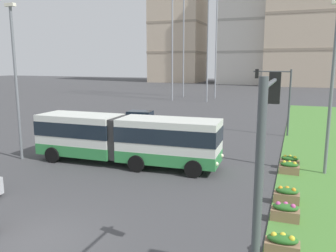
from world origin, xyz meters
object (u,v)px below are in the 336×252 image
(flower_planter_3, at_px, (289,168))
(apartment_tower_west, at_px, (179,10))
(flower_planter_0, at_px, (282,245))
(flower_planter_2, at_px, (287,195))
(flower_planter_4, at_px, (290,161))
(streetlight_median, at_px, (332,83))
(car_navy_sedan, at_px, (141,119))
(apartment_tower_westcentre, at_px, (253,7))
(flower_planter_1, at_px, (285,212))
(traffic_light_far_right, at_px, (277,91))
(articulated_bus, at_px, (126,138))
(streetlight_left, at_px, (16,77))
(traffic_light_near_right, at_px, (264,167))

(flower_planter_3, relative_size, apartment_tower_west, 0.02)
(flower_planter_0, distance_m, flower_planter_2, 4.59)
(flower_planter_4, distance_m, streetlight_median, 5.17)
(car_navy_sedan, height_order, apartment_tower_westcentre, apartment_tower_westcentre)
(car_navy_sedan, height_order, flower_planter_1, car_navy_sedan)
(flower_planter_3, bearing_deg, traffic_light_far_right, 97.35)
(flower_planter_4, relative_size, traffic_light_far_right, 0.19)
(flower_planter_1, relative_size, apartment_tower_west, 0.02)
(flower_planter_3, distance_m, traffic_light_far_right, 11.66)
(apartment_tower_west, bearing_deg, flower_planter_1, -68.89)
(flower_planter_3, bearing_deg, apartment_tower_westcentre, 98.72)
(car_navy_sedan, bearing_deg, streetlight_median, -31.92)
(articulated_bus, relative_size, flower_planter_2, 10.83)
(apartment_tower_west, bearing_deg, flower_planter_0, -69.41)
(flower_planter_2, distance_m, apartment_tower_west, 106.74)
(flower_planter_1, height_order, apartment_tower_westcentre, apartment_tower_westcentre)
(articulated_bus, height_order, streetlight_left, streetlight_left)
(car_navy_sedan, bearing_deg, streetlight_left, -100.35)
(flower_planter_2, bearing_deg, articulated_bus, 162.23)
(streetlight_median, relative_size, apartment_tower_west, 0.20)
(car_navy_sedan, height_order, traffic_light_near_right, traffic_light_near_right)
(flower_planter_2, distance_m, flower_planter_3, 4.38)
(flower_planter_2, bearing_deg, traffic_light_near_right, -92.70)
(car_navy_sedan, bearing_deg, flower_planter_1, -50.24)
(flower_planter_1, height_order, flower_planter_4, same)
(streetlight_median, distance_m, apartment_tower_westcentre, 93.19)
(flower_planter_3, height_order, apartment_tower_westcentre, apartment_tower_westcentre)
(articulated_bus, xyz_separation_m, flower_planter_2, (9.65, -3.09, -1.23))
(articulated_bus, distance_m, streetlight_left, 8.07)
(car_navy_sedan, bearing_deg, flower_planter_2, -46.89)
(car_navy_sedan, relative_size, flower_planter_3, 4.15)
(flower_planter_2, height_order, apartment_tower_westcentre, apartment_tower_westcentre)
(flower_planter_3, xyz_separation_m, flower_planter_4, (0.00, 1.32, 0.00))
(streetlight_left, bearing_deg, apartment_tower_west, 102.71)
(flower_planter_3, relative_size, flower_planter_4, 1.00)
(flower_planter_3, distance_m, traffic_light_near_right, 13.38)
(flower_planter_0, relative_size, flower_planter_4, 1.00)
(streetlight_left, bearing_deg, traffic_light_near_right, -32.03)
(flower_planter_0, xyz_separation_m, flower_planter_1, (0.00, 2.69, 0.00))
(flower_planter_0, height_order, flower_planter_3, same)
(flower_planter_0, height_order, streetlight_median, streetlight_median)
(flower_planter_4, xyz_separation_m, apartment_tower_westcentre, (-13.94, 89.57, 22.37))
(traffic_light_near_right, relative_size, streetlight_left, 0.61)
(car_navy_sedan, distance_m, apartment_tower_westcentre, 83.07)
(traffic_light_far_right, bearing_deg, flower_planter_1, -85.30)
(traffic_light_near_right, distance_m, streetlight_median, 13.85)
(car_navy_sedan, xyz_separation_m, apartment_tower_west, (-23.96, 81.82, 22.62))
(traffic_light_far_right, xyz_separation_m, streetlight_left, (-15.25, -13.70, 1.45))
(streetlight_median, bearing_deg, streetlight_left, -169.53)
(traffic_light_far_right, distance_m, streetlight_median, 10.86)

